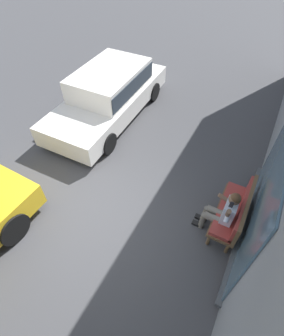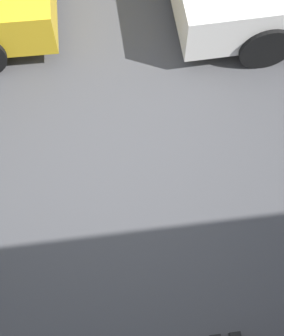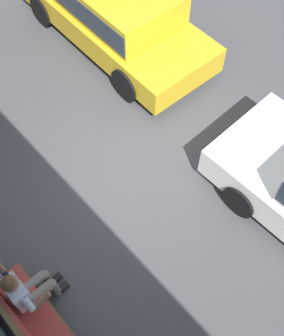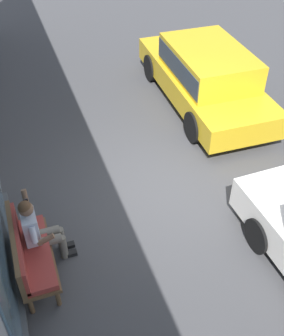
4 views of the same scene
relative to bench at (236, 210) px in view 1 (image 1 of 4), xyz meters
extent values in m
plane|color=#424244|center=(1.21, -2.90, -0.55)|extent=(60.00, 60.00, 0.00)
cube|color=slate|center=(0.00, 0.28, 0.90)|extent=(3.40, 0.03, 2.50)
cube|color=#494C4F|center=(0.00, 0.25, -0.37)|extent=(3.60, 0.12, 0.10)
cylinder|color=brown|center=(0.67, 0.10, -0.36)|extent=(0.07, 0.07, 0.36)
cylinder|color=brown|center=(-0.67, 0.10, -0.36)|extent=(0.07, 0.07, 0.36)
cylinder|color=brown|center=(0.67, -0.29, -0.36)|extent=(0.07, 0.07, 0.36)
cylinder|color=brown|center=(-0.67, -0.29, -0.36)|extent=(0.07, 0.07, 0.36)
cube|color=brown|center=(0.00, -0.09, -0.15)|extent=(1.50, 0.55, 0.06)
cube|color=maroon|center=(0.00, -0.09, -0.07)|extent=(1.44, 0.49, 0.10)
cube|color=brown|center=(0.00, 0.14, 0.15)|extent=(1.50, 0.07, 0.55)
cube|color=maroon|center=(0.00, 0.08, 0.15)|extent=(1.44, 0.06, 0.47)
cylinder|color=#6B665B|center=(0.35, -0.33, -0.07)|extent=(0.15, 0.42, 0.15)
cylinder|color=#6B665B|center=(0.35, -0.54, -0.31)|extent=(0.12, 0.12, 0.47)
cube|color=black|center=(0.35, -0.62, -0.51)|extent=(0.10, 0.24, 0.07)
cylinder|color=#6B665B|center=(0.17, -0.33, -0.07)|extent=(0.15, 0.42, 0.15)
cylinder|color=#6B665B|center=(0.17, -0.54, -0.31)|extent=(0.12, 0.12, 0.47)
cube|color=black|center=(0.17, -0.62, -0.51)|extent=(0.10, 0.24, 0.07)
cube|color=#6B665B|center=(0.26, -0.12, -0.07)|extent=(0.34, 0.24, 0.14)
cube|color=silver|center=(0.26, -0.12, 0.21)|extent=(0.38, 0.22, 0.56)
sphere|color=brown|center=(0.26, -0.12, 0.63)|extent=(0.22, 0.22, 0.22)
sphere|color=#4C331E|center=(0.26, -0.11, 0.66)|extent=(0.20, 0.20, 0.20)
cylinder|color=silver|center=(0.02, -0.14, 0.32)|extent=(0.20, 0.10, 0.28)
cylinder|color=brown|center=(-0.03, -0.30, 0.20)|extent=(0.08, 0.27, 0.17)
cylinder|color=silver|center=(0.50, -0.12, 0.39)|extent=(0.25, 0.10, 0.22)
cylinder|color=brown|center=(0.57, -0.14, 0.58)|extent=(0.16, 0.08, 0.25)
cube|color=#232328|center=(0.40, -0.14, 0.62)|extent=(0.02, 0.07, 0.15)
cube|color=white|center=(-2.14, -4.50, -0.03)|extent=(4.73, 1.92, 0.59)
cube|color=white|center=(-2.33, -4.51, 0.60)|extent=(2.47, 1.65, 0.67)
cube|color=#28333D|center=(-2.33, -4.51, 0.60)|extent=(2.43, 1.69, 0.47)
cylinder|color=black|center=(-0.71, -3.60, -0.24)|extent=(0.61, 0.19, 0.61)
cylinder|color=black|center=(-0.67, -5.34, -0.24)|extent=(0.61, 0.19, 0.61)
cylinder|color=black|center=(-3.61, -3.67, -0.24)|extent=(0.61, 0.19, 0.61)
cylinder|color=black|center=(-3.58, -5.41, -0.24)|extent=(0.61, 0.19, 0.61)
cylinder|color=black|center=(2.41, -3.86, -0.20)|extent=(0.70, 0.20, 0.70)
camera|label=1|loc=(3.55, -0.30, 4.56)|focal=28.00mm
camera|label=2|loc=(1.06, -0.30, 4.27)|focal=55.00mm
camera|label=3|loc=(-1.99, -0.30, 5.80)|focal=45.00mm
camera|label=4|loc=(-4.34, -0.30, 5.04)|focal=45.00mm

